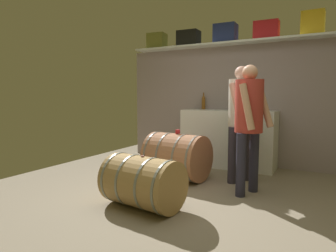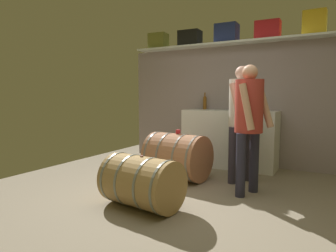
{
  "view_description": "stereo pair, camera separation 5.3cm",
  "coord_description": "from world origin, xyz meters",
  "px_view_note": "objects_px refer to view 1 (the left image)",
  "views": [
    {
      "loc": [
        1.32,
        -2.82,
        1.21
      ],
      "look_at": [
        -0.51,
        0.55,
        0.82
      ],
      "focal_mm": 32.01,
      "sensor_mm": 36.0,
      "label": 1
    },
    {
      "loc": [
        1.37,
        -2.79,
        1.21
      ],
      "look_at": [
        -0.51,
        0.55,
        0.82
      ],
      "focal_mm": 32.01,
      "sensor_mm": 36.0,
      "label": 2
    }
  ],
  "objects_px": {
    "wine_barrel_far": "(143,182)",
    "winemaker_pouring": "(249,116)",
    "toolcase_yellow": "(313,23)",
    "tasting_cup": "(178,132)",
    "toolcase_black": "(189,39)",
    "wine_bottle_green": "(232,101)",
    "work_cabinet": "(228,139)",
    "toolcase_olive": "(157,41)",
    "wine_glass": "(255,105)",
    "visitor_tasting": "(241,112)",
    "wine_barrel_near": "(177,156)",
    "toolcase_navy": "(225,34)",
    "wine_bottle_amber": "(204,102)",
    "toolcase_red": "(266,30)"
  },
  "relations": [
    {
      "from": "wine_barrel_far",
      "to": "wine_glass",
      "type": "bearing_deg",
      "value": 82.35
    },
    {
      "from": "toolcase_yellow",
      "to": "work_cabinet",
      "type": "bearing_deg",
      "value": -169.23
    },
    {
      "from": "work_cabinet",
      "to": "wine_barrel_near",
      "type": "height_order",
      "value": "work_cabinet"
    },
    {
      "from": "winemaker_pouring",
      "to": "wine_bottle_amber",
      "type": "bearing_deg",
      "value": -122.0
    },
    {
      "from": "toolcase_yellow",
      "to": "work_cabinet",
      "type": "relative_size",
      "value": 0.23
    },
    {
      "from": "wine_glass",
      "to": "wine_barrel_far",
      "type": "bearing_deg",
      "value": -105.15
    },
    {
      "from": "wine_barrel_far",
      "to": "tasting_cup",
      "type": "height_order",
      "value": "tasting_cup"
    },
    {
      "from": "tasting_cup",
      "to": "winemaker_pouring",
      "type": "distance_m",
      "value": 1.11
    },
    {
      "from": "toolcase_red",
      "to": "wine_bottle_amber",
      "type": "bearing_deg",
      "value": 178.7
    },
    {
      "from": "wine_bottle_amber",
      "to": "wine_glass",
      "type": "xyz_separation_m",
      "value": [
        0.93,
        -0.06,
        -0.03
      ]
    },
    {
      "from": "wine_barrel_near",
      "to": "winemaker_pouring",
      "type": "bearing_deg",
      "value": -3.16
    },
    {
      "from": "wine_barrel_far",
      "to": "visitor_tasting",
      "type": "bearing_deg",
      "value": 73.34
    },
    {
      "from": "toolcase_yellow",
      "to": "wine_barrel_near",
      "type": "xyz_separation_m",
      "value": [
        -1.63,
        -1.26,
        -1.95
      ]
    },
    {
      "from": "wine_barrel_near",
      "to": "toolcase_yellow",
      "type": "bearing_deg",
      "value": 44.83
    },
    {
      "from": "wine_glass",
      "to": "wine_barrel_far",
      "type": "distance_m",
      "value": 2.59
    },
    {
      "from": "toolcase_black",
      "to": "tasting_cup",
      "type": "relative_size",
      "value": 5.54
    },
    {
      "from": "toolcase_black",
      "to": "toolcase_navy",
      "type": "distance_m",
      "value": 0.69
    },
    {
      "from": "wine_bottle_green",
      "to": "wine_barrel_near",
      "type": "distance_m",
      "value": 1.44
    },
    {
      "from": "wine_bottle_green",
      "to": "tasting_cup",
      "type": "height_order",
      "value": "wine_bottle_green"
    },
    {
      "from": "work_cabinet",
      "to": "wine_bottle_amber",
      "type": "xyz_separation_m",
      "value": [
        -0.53,
        0.18,
        0.61
      ]
    },
    {
      "from": "toolcase_yellow",
      "to": "winemaker_pouring",
      "type": "height_order",
      "value": "toolcase_yellow"
    },
    {
      "from": "toolcase_navy",
      "to": "tasting_cup",
      "type": "xyz_separation_m",
      "value": [
        -0.27,
        -1.26,
        -1.57
      ]
    },
    {
      "from": "toolcase_black",
      "to": "wine_bottle_green",
      "type": "relative_size",
      "value": 1.14
    },
    {
      "from": "wine_bottle_amber",
      "to": "toolcase_black",
      "type": "bearing_deg",
      "value": -179.44
    },
    {
      "from": "wine_bottle_amber",
      "to": "wine_glass",
      "type": "bearing_deg",
      "value": -3.94
    },
    {
      "from": "wine_barrel_far",
      "to": "winemaker_pouring",
      "type": "xyz_separation_m",
      "value": [
        0.88,
        0.99,
        0.68
      ]
    },
    {
      "from": "toolcase_olive",
      "to": "winemaker_pouring",
      "type": "height_order",
      "value": "toolcase_olive"
    },
    {
      "from": "wine_glass",
      "to": "work_cabinet",
      "type": "bearing_deg",
      "value": -164.23
    },
    {
      "from": "toolcase_yellow",
      "to": "tasting_cup",
      "type": "distance_m",
      "value": 2.6
    },
    {
      "from": "toolcase_navy",
      "to": "visitor_tasting",
      "type": "xyz_separation_m",
      "value": [
        0.56,
        -0.98,
        -1.27
      ]
    },
    {
      "from": "winemaker_pouring",
      "to": "toolcase_yellow",
      "type": "bearing_deg",
      "value": 178.16
    },
    {
      "from": "toolcase_navy",
      "to": "work_cabinet",
      "type": "xyz_separation_m",
      "value": [
        0.14,
        -0.18,
        -1.78
      ]
    },
    {
      "from": "toolcase_yellow",
      "to": "wine_barrel_far",
      "type": "xyz_separation_m",
      "value": [
        -1.44,
        -2.44,
        -2.0
      ]
    },
    {
      "from": "winemaker_pouring",
      "to": "wine_bottle_green",
      "type": "bearing_deg",
      "value": -136.2
    },
    {
      "from": "tasting_cup",
      "to": "toolcase_black",
      "type": "bearing_deg",
      "value": 108.33
    },
    {
      "from": "toolcase_yellow",
      "to": "wine_bottle_amber",
      "type": "distance_m",
      "value": 2.1
    },
    {
      "from": "wine_glass",
      "to": "tasting_cup",
      "type": "distance_m",
      "value": 1.5
    },
    {
      "from": "toolcase_olive",
      "to": "toolcase_red",
      "type": "height_order",
      "value": "toolcase_olive"
    },
    {
      "from": "toolcase_yellow",
      "to": "wine_barrel_far",
      "type": "distance_m",
      "value": 3.47
    },
    {
      "from": "work_cabinet",
      "to": "wine_glass",
      "type": "distance_m",
      "value": 0.72
    },
    {
      "from": "work_cabinet",
      "to": "toolcase_red",
      "type": "bearing_deg",
      "value": 18.18
    },
    {
      "from": "wine_barrel_far",
      "to": "visitor_tasting",
      "type": "distance_m",
      "value": 1.76
    },
    {
      "from": "toolcase_black",
      "to": "toolcase_yellow",
      "type": "height_order",
      "value": "toolcase_yellow"
    },
    {
      "from": "wine_glass",
      "to": "visitor_tasting",
      "type": "distance_m",
      "value": 0.92
    },
    {
      "from": "toolcase_black",
      "to": "wine_bottle_amber",
      "type": "distance_m",
      "value": 1.19
    },
    {
      "from": "toolcase_black",
      "to": "work_cabinet",
      "type": "distance_m",
      "value": 1.95
    },
    {
      "from": "toolcase_olive",
      "to": "toolcase_yellow",
      "type": "xyz_separation_m",
      "value": [
        2.71,
        0.0,
        0.03
      ]
    },
    {
      "from": "winemaker_pouring",
      "to": "visitor_tasting",
      "type": "relative_size",
      "value": 0.98
    },
    {
      "from": "toolcase_black",
      "to": "wine_barrel_near",
      "type": "relative_size",
      "value": 0.42
    },
    {
      "from": "wine_glass",
      "to": "winemaker_pouring",
      "type": "height_order",
      "value": "winemaker_pouring"
    }
  ]
}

